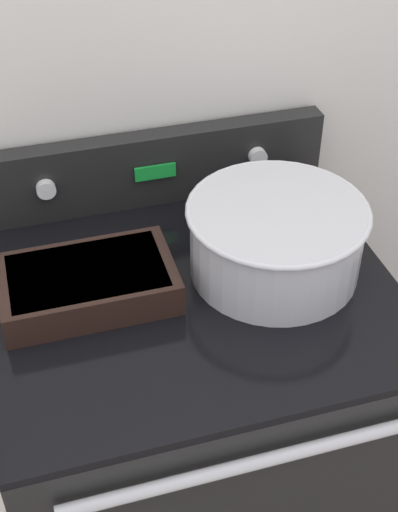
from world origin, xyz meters
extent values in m
cube|color=silver|center=(0.00, 0.71, 1.25)|extent=(8.00, 0.05, 2.50)
cube|color=black|center=(0.00, 0.34, 0.47)|extent=(0.78, 0.68, 0.93)
cube|color=black|center=(0.00, 0.34, 0.94)|extent=(0.78, 0.68, 0.02)
cylinder|color=silver|center=(0.00, -0.02, 0.87)|extent=(0.64, 0.02, 0.02)
cube|color=black|center=(0.00, 0.65, 1.03)|extent=(0.78, 0.05, 0.16)
cylinder|color=white|center=(-0.23, 0.62, 1.04)|extent=(0.04, 0.02, 0.04)
cylinder|color=white|center=(0.23, 0.62, 1.04)|extent=(0.04, 0.02, 0.04)
cube|color=green|center=(0.00, 0.62, 1.04)|extent=(0.09, 0.01, 0.03)
cylinder|color=silver|center=(0.17, 0.35, 1.02)|extent=(0.33, 0.33, 0.15)
torus|color=silver|center=(0.17, 0.35, 1.09)|extent=(0.35, 0.35, 0.01)
cylinder|color=beige|center=(0.17, 0.35, 1.08)|extent=(0.30, 0.30, 0.02)
cube|color=black|center=(-0.19, 0.37, 0.98)|extent=(0.32, 0.20, 0.07)
cube|color=tan|center=(-0.19, 0.37, 1.00)|extent=(0.28, 0.17, 0.04)
cylinder|color=#333338|center=(0.37, 0.58, 0.96)|extent=(0.01, 0.24, 0.01)
sphere|color=#333338|center=(0.37, 0.45, 0.99)|extent=(0.07, 0.07, 0.07)
camera|label=1|loc=(-0.28, -0.65, 1.86)|focal=50.00mm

